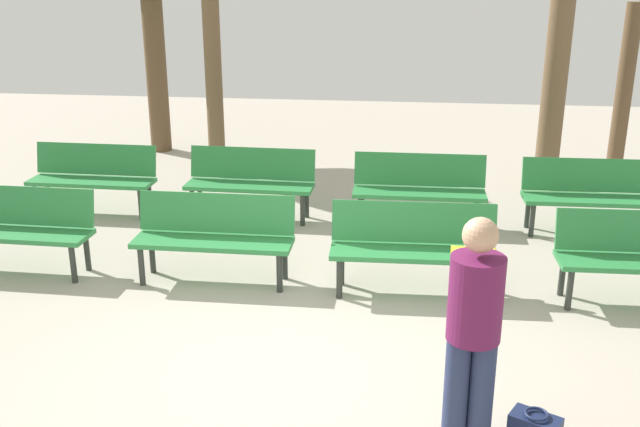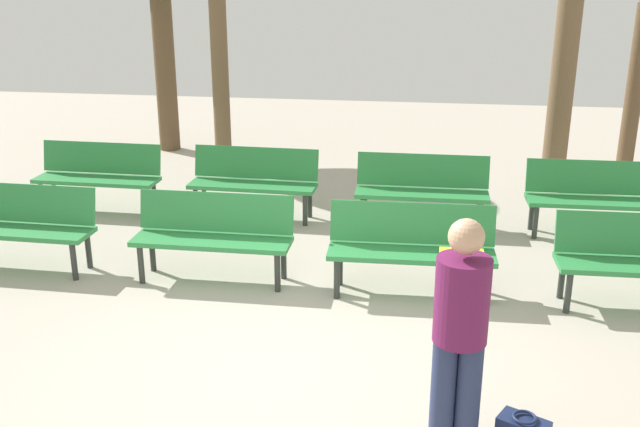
{
  "view_description": "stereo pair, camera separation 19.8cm",
  "coord_description": "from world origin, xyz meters",
  "px_view_note": "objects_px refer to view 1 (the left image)",
  "views": [
    {
      "loc": [
        0.88,
        -5.11,
        3.07
      ],
      "look_at": [
        0.0,
        2.18,
        0.55
      ],
      "focal_mm": 41.0,
      "sensor_mm": 36.0,
      "label": 1
    },
    {
      "loc": [
        1.08,
        -5.08,
        3.07
      ],
      "look_at": [
        0.0,
        2.18,
        0.55
      ],
      "focal_mm": 41.0,
      "sensor_mm": 36.0,
      "label": 2
    }
  ],
  "objects_px": {
    "bench_r0_c1": "(214,233)",
    "bench_r1_c2": "(419,186)",
    "bench_r1_c3": "(591,192)",
    "visitor_with_backpack": "(473,323)",
    "tree_3": "(213,67)",
    "tree_0": "(554,86)",
    "bench_r1_c1": "(251,179)",
    "tree_2": "(625,87)",
    "bench_r1_c0": "(93,174)",
    "bench_r0_c0": "(17,225)",
    "bench_r0_c2": "(413,243)"
  },
  "relations": [
    {
      "from": "tree_0",
      "to": "tree_3",
      "type": "height_order",
      "value": "tree_3"
    },
    {
      "from": "bench_r1_c2",
      "to": "bench_r1_c3",
      "type": "distance_m",
      "value": 2.03
    },
    {
      "from": "tree_2",
      "to": "tree_3",
      "type": "relative_size",
      "value": 0.77
    },
    {
      "from": "bench_r1_c1",
      "to": "tree_0",
      "type": "xyz_separation_m",
      "value": [
        3.94,
        1.82,
        0.95
      ]
    },
    {
      "from": "bench_r1_c1",
      "to": "visitor_with_backpack",
      "type": "bearing_deg",
      "value": -60.53
    },
    {
      "from": "bench_r0_c1",
      "to": "bench_r1_c3",
      "type": "xyz_separation_m",
      "value": [
        4.09,
        1.9,
        0.0
      ]
    },
    {
      "from": "bench_r1_c3",
      "to": "tree_0",
      "type": "bearing_deg",
      "value": 94.6
    },
    {
      "from": "tree_2",
      "to": "bench_r1_c1",
      "type": "bearing_deg",
      "value": -149.07
    },
    {
      "from": "tree_0",
      "to": "visitor_with_backpack",
      "type": "xyz_separation_m",
      "value": [
        -1.55,
        -6.29,
        -0.52
      ]
    },
    {
      "from": "bench_r0_c0",
      "to": "tree_3",
      "type": "height_order",
      "value": "tree_3"
    },
    {
      "from": "bench_r1_c0",
      "to": "tree_0",
      "type": "height_order",
      "value": "tree_0"
    },
    {
      "from": "tree_2",
      "to": "bench_r1_c2",
      "type": "bearing_deg",
      "value": -134.59
    },
    {
      "from": "bench_r0_c1",
      "to": "bench_r1_c0",
      "type": "height_order",
      "value": "same"
    },
    {
      "from": "tree_0",
      "to": "bench_r1_c1",
      "type": "bearing_deg",
      "value": -155.17
    },
    {
      "from": "tree_0",
      "to": "visitor_with_backpack",
      "type": "relative_size",
      "value": 1.76
    },
    {
      "from": "bench_r1_c0",
      "to": "tree_2",
      "type": "relative_size",
      "value": 0.64
    },
    {
      "from": "bench_r1_c3",
      "to": "visitor_with_backpack",
      "type": "bearing_deg",
      "value": -112.78
    },
    {
      "from": "bench_r0_c0",
      "to": "visitor_with_backpack",
      "type": "distance_m",
      "value": 5.12
    },
    {
      "from": "bench_r1_c2",
      "to": "bench_r0_c1",
      "type": "bearing_deg",
      "value": -137.66
    },
    {
      "from": "bench_r1_c2",
      "to": "tree_0",
      "type": "distance_m",
      "value": 2.79
    },
    {
      "from": "bench_r0_c2",
      "to": "tree_0",
      "type": "xyz_separation_m",
      "value": [
        1.91,
        3.82,
        0.95
      ]
    },
    {
      "from": "bench_r0_c1",
      "to": "tree_2",
      "type": "distance_m",
      "value": 7.33
    },
    {
      "from": "bench_r1_c2",
      "to": "visitor_with_backpack",
      "type": "xyz_separation_m",
      "value": [
        0.28,
        -4.42,
        0.43
      ]
    },
    {
      "from": "bench_r1_c2",
      "to": "bench_r1_c0",
      "type": "bearing_deg",
      "value": 179.59
    },
    {
      "from": "tree_3",
      "to": "bench_r0_c1",
      "type": "bearing_deg",
      "value": -75.79
    },
    {
      "from": "bench_r0_c2",
      "to": "bench_r1_c2",
      "type": "relative_size",
      "value": 1.01
    },
    {
      "from": "bench_r1_c3",
      "to": "visitor_with_backpack",
      "type": "xyz_separation_m",
      "value": [
        -1.75,
        -4.42,
        0.43
      ]
    },
    {
      "from": "bench_r0_c0",
      "to": "bench_r0_c2",
      "type": "height_order",
      "value": "same"
    },
    {
      "from": "tree_0",
      "to": "tree_3",
      "type": "bearing_deg",
      "value": 179.3
    },
    {
      "from": "bench_r1_c2",
      "to": "bench_r1_c3",
      "type": "xyz_separation_m",
      "value": [
        2.03,
        -0.01,
        0.0
      ]
    },
    {
      "from": "bench_r1_c1",
      "to": "bench_r1_c3",
      "type": "bearing_deg",
      "value": 0.62
    },
    {
      "from": "bench_r0_c1",
      "to": "visitor_with_backpack",
      "type": "height_order",
      "value": "visitor_with_backpack"
    },
    {
      "from": "bench_r0_c1",
      "to": "tree_0",
      "type": "height_order",
      "value": "tree_0"
    },
    {
      "from": "bench_r1_c0",
      "to": "visitor_with_backpack",
      "type": "distance_m",
      "value": 6.28
    },
    {
      "from": "bench_r0_c1",
      "to": "bench_r1_c2",
      "type": "xyz_separation_m",
      "value": [
        2.06,
        1.9,
        0.0
      ]
    },
    {
      "from": "bench_r1_c1",
      "to": "visitor_with_backpack",
      "type": "distance_m",
      "value": 5.09
    },
    {
      "from": "bench_r0_c2",
      "to": "tree_0",
      "type": "distance_m",
      "value": 4.37
    },
    {
      "from": "bench_r0_c1",
      "to": "bench_r1_c2",
      "type": "bearing_deg",
      "value": 42.53
    },
    {
      "from": "bench_r1_c0",
      "to": "tree_2",
      "type": "distance_m",
      "value": 8.01
    },
    {
      "from": "bench_r0_c2",
      "to": "tree_2",
      "type": "xyz_separation_m",
      "value": [
        3.22,
        5.14,
        0.76
      ]
    },
    {
      "from": "bench_r0_c2",
      "to": "bench_r1_c1",
      "type": "distance_m",
      "value": 2.85
    },
    {
      "from": "bench_r0_c1",
      "to": "bench_r1_c0",
      "type": "xyz_separation_m",
      "value": [
        -2.09,
        1.9,
        0.0
      ]
    },
    {
      "from": "bench_r1_c3",
      "to": "bench_r1_c0",
      "type": "bearing_deg",
      "value": 178.71
    },
    {
      "from": "bench_r0_c1",
      "to": "tree_0",
      "type": "xyz_separation_m",
      "value": [
        3.9,
        3.77,
        0.95
      ]
    },
    {
      "from": "tree_0",
      "to": "tree_2",
      "type": "bearing_deg",
      "value": 45.32
    },
    {
      "from": "bench_r0_c0",
      "to": "bench_r1_c2",
      "type": "relative_size",
      "value": 1.0
    },
    {
      "from": "bench_r1_c3",
      "to": "bench_r1_c2",
      "type": "bearing_deg",
      "value": 178.58
    },
    {
      "from": "visitor_with_backpack",
      "to": "tree_3",
      "type": "bearing_deg",
      "value": -63.2
    },
    {
      "from": "tree_3",
      "to": "visitor_with_backpack",
      "type": "xyz_separation_m",
      "value": [
        3.32,
        -6.35,
        -0.7
      ]
    },
    {
      "from": "bench_r1_c1",
      "to": "tree_3",
      "type": "relative_size",
      "value": 0.49
    }
  ]
}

